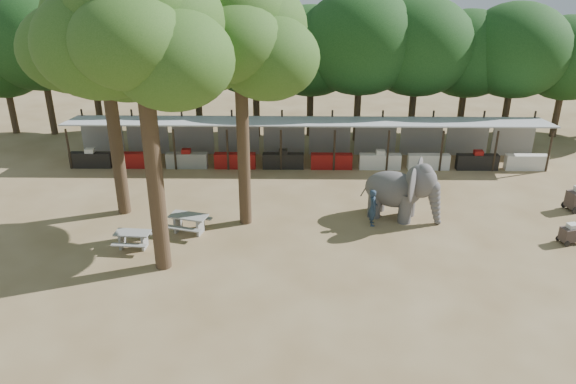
{
  "coord_description": "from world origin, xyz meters",
  "views": [
    {
      "loc": [
        -0.66,
        -17.5,
        12.02
      ],
      "look_at": [
        -1.0,
        5.0,
        2.0
      ],
      "focal_mm": 35.0,
      "sensor_mm": 36.0,
      "label": 1
    }
  ],
  "objects_px": {
    "yard_tree_left": "(101,39)",
    "picnic_table_near": "(133,237)",
    "elephant": "(402,190)",
    "picnic_table_far": "(189,221)",
    "yard_tree_center": "(137,32)",
    "cart_front": "(571,233)",
    "yard_tree_back": "(237,35)",
    "handler": "(373,207)"
  },
  "relations": [
    {
      "from": "handler",
      "to": "cart_front",
      "type": "distance_m",
      "value": 8.59
    },
    {
      "from": "yard_tree_left",
      "to": "picnic_table_near",
      "type": "height_order",
      "value": "yard_tree_left"
    },
    {
      "from": "picnic_table_near",
      "to": "picnic_table_far",
      "type": "xyz_separation_m",
      "value": [
        2.14,
        1.46,
        0.06
      ]
    },
    {
      "from": "yard_tree_back",
      "to": "elephant",
      "type": "relative_size",
      "value": 2.95
    },
    {
      "from": "handler",
      "to": "cart_front",
      "type": "height_order",
      "value": "handler"
    },
    {
      "from": "yard_tree_center",
      "to": "handler",
      "type": "distance_m",
      "value": 12.82
    },
    {
      "from": "yard_tree_back",
      "to": "cart_front",
      "type": "distance_m",
      "value": 16.69
    },
    {
      "from": "picnic_table_near",
      "to": "cart_front",
      "type": "bearing_deg",
      "value": 6.6
    },
    {
      "from": "yard_tree_center",
      "to": "yard_tree_back",
      "type": "xyz_separation_m",
      "value": [
        3.0,
        4.0,
        -0.67
      ]
    },
    {
      "from": "picnic_table_near",
      "to": "cart_front",
      "type": "relative_size",
      "value": 1.47
    },
    {
      "from": "yard_tree_center",
      "to": "elephant",
      "type": "distance_m",
      "value": 13.76
    },
    {
      "from": "yard_tree_center",
      "to": "cart_front",
      "type": "distance_m",
      "value": 19.64
    },
    {
      "from": "picnic_table_far",
      "to": "picnic_table_near",
      "type": "bearing_deg",
      "value": -130.28
    },
    {
      "from": "picnic_table_near",
      "to": "yard_tree_center",
      "type": "bearing_deg",
      "value": -37.21
    },
    {
      "from": "elephant",
      "to": "picnic_table_far",
      "type": "height_order",
      "value": "elephant"
    },
    {
      "from": "yard_tree_back",
      "to": "elephant",
      "type": "xyz_separation_m",
      "value": [
        7.46,
        0.4,
        -7.1
      ]
    },
    {
      "from": "yard_tree_left",
      "to": "picnic_table_near",
      "type": "bearing_deg",
      "value": -67.6
    },
    {
      "from": "picnic_table_far",
      "to": "cart_front",
      "type": "relative_size",
      "value": 1.87
    },
    {
      "from": "picnic_table_far",
      "to": "cart_front",
      "type": "bearing_deg",
      "value": 12.89
    },
    {
      "from": "yard_tree_center",
      "to": "elephant",
      "type": "height_order",
      "value": "yard_tree_center"
    },
    {
      "from": "elephant",
      "to": "picnic_table_far",
      "type": "bearing_deg",
      "value": -148.18
    },
    {
      "from": "yard_tree_center",
      "to": "handler",
      "type": "relative_size",
      "value": 6.86
    },
    {
      "from": "yard_tree_left",
      "to": "picnic_table_far",
      "type": "height_order",
      "value": "yard_tree_left"
    },
    {
      "from": "picnic_table_far",
      "to": "handler",
      "type": "bearing_deg",
      "value": 21.3
    },
    {
      "from": "yard_tree_back",
      "to": "picnic_table_far",
      "type": "xyz_separation_m",
      "value": [
        -2.34,
        -1.22,
        -7.99
      ]
    },
    {
      "from": "yard_tree_back",
      "to": "elephant",
      "type": "distance_m",
      "value": 10.31
    },
    {
      "from": "yard_tree_back",
      "to": "picnic_table_far",
      "type": "height_order",
      "value": "yard_tree_back"
    },
    {
      "from": "yard_tree_center",
      "to": "yard_tree_left",
      "type": "bearing_deg",
      "value": 120.96
    },
    {
      "from": "elephant",
      "to": "yard_tree_center",
      "type": "bearing_deg",
      "value": -134.76
    },
    {
      "from": "yard_tree_left",
      "to": "yard_tree_back",
      "type": "relative_size",
      "value": 0.97
    },
    {
      "from": "picnic_table_far",
      "to": "elephant",
      "type": "bearing_deg",
      "value": 24.87
    },
    {
      "from": "yard_tree_center",
      "to": "picnic_table_near",
      "type": "height_order",
      "value": "yard_tree_center"
    },
    {
      "from": "handler",
      "to": "cart_front",
      "type": "xyz_separation_m",
      "value": [
        8.43,
        -1.61,
        -0.42
      ]
    },
    {
      "from": "elephant",
      "to": "picnic_table_near",
      "type": "bearing_deg",
      "value": -143.11
    },
    {
      "from": "yard_tree_center",
      "to": "picnic_table_far",
      "type": "bearing_deg",
      "value": 76.63
    },
    {
      "from": "yard_tree_left",
      "to": "yard_tree_center",
      "type": "xyz_separation_m",
      "value": [
        3.0,
        -5.0,
        1.01
      ]
    },
    {
      "from": "picnic_table_near",
      "to": "picnic_table_far",
      "type": "distance_m",
      "value": 2.6
    },
    {
      "from": "yard_tree_left",
      "to": "handler",
      "type": "bearing_deg",
      "value": -6.46
    },
    {
      "from": "elephant",
      "to": "yard_tree_back",
      "type": "bearing_deg",
      "value": -154.49
    },
    {
      "from": "yard_tree_left",
      "to": "picnic_table_far",
      "type": "distance_m",
      "value": 8.77
    },
    {
      "from": "yard_tree_left",
      "to": "picnic_table_near",
      "type": "xyz_separation_m",
      "value": [
        1.52,
        -3.68,
        -7.71
      ]
    },
    {
      "from": "yard_tree_left",
      "to": "elephant",
      "type": "distance_m",
      "value": 15.08
    }
  ]
}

